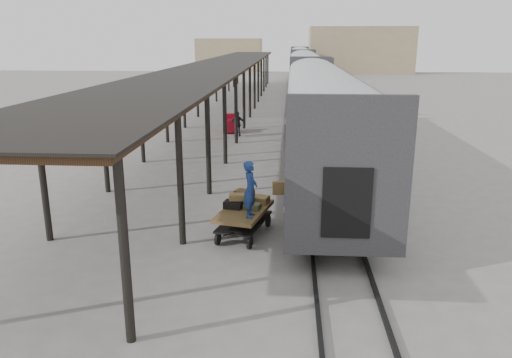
{
  "coord_description": "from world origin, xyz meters",
  "views": [
    {
      "loc": [
        1.79,
        -15.66,
        5.91
      ],
      "look_at": [
        0.76,
        -0.75,
        1.7
      ],
      "focal_mm": 35.0,
      "sensor_mm": 36.0,
      "label": 1
    }
  ],
  "objects_px": {
    "baggage_cart": "(244,216)",
    "pedestrian": "(238,124)",
    "porter": "(250,189)",
    "luggage_tug": "(230,124)"
  },
  "relations": [
    {
      "from": "baggage_cart",
      "to": "porter",
      "type": "height_order",
      "value": "porter"
    },
    {
      "from": "baggage_cart",
      "to": "pedestrian",
      "type": "xyz_separation_m",
      "value": [
        -1.9,
        16.38,
        0.13
      ]
    },
    {
      "from": "pedestrian",
      "to": "porter",
      "type": "bearing_deg",
      "value": 100.63
    },
    {
      "from": "baggage_cart",
      "to": "pedestrian",
      "type": "relative_size",
      "value": 1.69
    },
    {
      "from": "baggage_cart",
      "to": "luggage_tug",
      "type": "distance_m",
      "value": 17.87
    },
    {
      "from": "baggage_cart",
      "to": "luggage_tug",
      "type": "relative_size",
      "value": 1.78
    },
    {
      "from": "baggage_cart",
      "to": "porter",
      "type": "bearing_deg",
      "value": -55.34
    },
    {
      "from": "baggage_cart",
      "to": "porter",
      "type": "distance_m",
      "value": 1.26
    },
    {
      "from": "baggage_cart",
      "to": "pedestrian",
      "type": "height_order",
      "value": "pedestrian"
    },
    {
      "from": "porter",
      "to": "pedestrian",
      "type": "relative_size",
      "value": 1.08
    }
  ]
}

